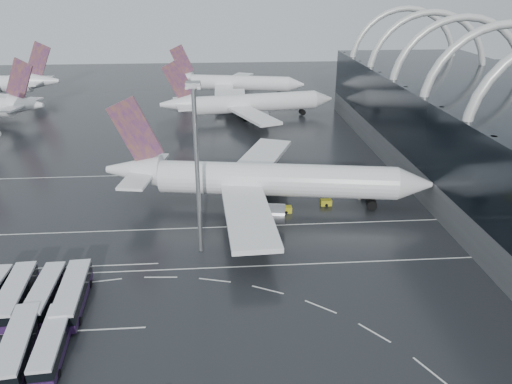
{
  "coord_description": "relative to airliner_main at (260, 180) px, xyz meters",
  "views": [
    {
      "loc": [
        0.34,
        -69.96,
        41.89
      ],
      "look_at": [
        6.61,
        11.56,
        7.0
      ],
      "focal_mm": 35.0,
      "sensor_mm": 36.0,
      "label": 1
    }
  ],
  "objects": [
    {
      "name": "ground",
      "position": [
        -8.2,
        -21.02,
        -5.46
      ],
      "size": [
        420.0,
        420.0,
        0.0
      ],
      "primitive_type": "plane",
      "color": "black",
      "rests_on": "ground"
    },
    {
      "name": "lane_marking_near",
      "position": [
        -8.2,
        -23.02,
        -5.45
      ],
      "size": [
        120.0,
        0.25,
        0.01
      ],
      "primitive_type": "cube",
      "color": "white",
      "rests_on": "ground"
    },
    {
      "name": "lane_marking_mid",
      "position": [
        -8.2,
        -9.02,
        -5.45
      ],
      "size": [
        120.0,
        0.25,
        0.01
      ],
      "primitive_type": "cube",
      "color": "white",
      "rests_on": "ground"
    },
    {
      "name": "lane_marking_far",
      "position": [
        -8.2,
        18.98,
        -5.45
      ],
      "size": [
        120.0,
        0.25,
        0.01
      ],
      "primitive_type": "cube",
      "color": "white",
      "rests_on": "ground"
    },
    {
      "name": "bus_bay_line_south",
      "position": [
        -32.2,
        -37.02,
        -5.45
      ],
      "size": [
        28.0,
        0.25,
        0.01
      ],
      "primitive_type": "cube",
      "color": "white",
      "rests_on": "ground"
    },
    {
      "name": "bus_bay_line_north",
      "position": [
        -32.2,
        -21.02,
        -5.45
      ],
      "size": [
        28.0,
        0.25,
        0.01
      ],
      "primitive_type": "cube",
      "color": "white",
      "rests_on": "ground"
    },
    {
      "name": "airliner_main",
      "position": [
        0.0,
        0.0,
        0.0
      ],
      "size": [
        64.26,
        55.74,
        21.79
      ],
      "rotation": [
        0.0,
        0.0,
        -0.16
      ],
      "color": "white",
      "rests_on": "ground"
    },
    {
      "name": "airliner_gate_b",
      "position": [
        1.15,
        67.91,
        -0.5
      ],
      "size": [
        56.95,
        50.58,
        19.81
      ],
      "rotation": [
        0.0,
        0.0,
        0.17
      ],
      "color": "white",
      "rests_on": "ground"
    },
    {
      "name": "airliner_gate_c",
      "position": [
        -1.95,
        103.94,
        -0.68
      ],
      "size": [
        53.37,
        48.43,
        19.11
      ],
      "rotation": [
        0.0,
        0.0,
        -0.21
      ],
      "color": "white",
      "rests_on": "ground"
    },
    {
      "name": "bus_row_near_b",
      "position": [
        -36.58,
        -30.96,
        -3.68
      ],
      "size": [
        3.92,
        13.34,
        3.24
      ],
      "rotation": [
        0.0,
        0.0,
        1.64
      ],
      "color": "#291543",
      "rests_on": "ground"
    },
    {
      "name": "bus_row_near_c",
      "position": [
        -32.66,
        -30.81,
        -3.76
      ],
      "size": [
        3.15,
        12.6,
        3.09
      ],
      "rotation": [
        0.0,
        0.0,
        1.58
      ],
      "color": "#291543",
      "rests_on": "ground"
    },
    {
      "name": "bus_row_near_d",
      "position": [
        -28.7,
        -31.41,
        -3.6
      ],
      "size": [
        3.95,
        13.85,
        3.37
      ],
      "rotation": [
        0.0,
        0.0,
        1.63
      ],
      "color": "#291543",
      "rests_on": "ground"
    },
    {
      "name": "bus_row_far_b",
      "position": [
        -32.43,
        -41.7,
        -3.66
      ],
      "size": [
        4.58,
        13.54,
        3.27
      ],
      "rotation": [
        0.0,
        0.0,
        1.69
      ],
      "color": "#291543",
      "rests_on": "ground"
    },
    {
      "name": "bus_row_far_c",
      "position": [
        -28.58,
        -41.3,
        -3.77
      ],
      "size": [
        3.68,
        12.61,
        3.06
      ],
      "rotation": [
        0.0,
        0.0,
        1.64
      ],
      "color": "#291543",
      "rests_on": "ground"
    },
    {
      "name": "floodlight_mast",
      "position": [
        -11.45,
        -17.29,
        12.24
      ],
      "size": [
        2.16,
        2.16,
        28.14
      ],
      "color": "gray",
      "rests_on": "ground"
    },
    {
      "name": "gse_cart_belly_a",
      "position": [
        13.22,
        -0.9,
        -4.86
      ],
      "size": [
        2.2,
        1.3,
        1.2
      ],
      "primitive_type": "cube",
      "color": "gold",
      "rests_on": "ground"
    },
    {
      "name": "gse_cart_belly_c",
      "position": [
        4.68,
        -3.64,
        -4.83
      ],
      "size": [
        2.3,
        1.36,
        1.26
      ],
      "primitive_type": "cube",
      "color": "gold",
      "rests_on": "ground"
    },
    {
      "name": "gse_cart_belly_d",
      "position": [
        21.42,
        1.81,
        -4.91
      ],
      "size": [
        2.0,
        1.18,
        1.09
      ],
      "primitive_type": "cube",
      "color": "slate",
      "rests_on": "ground"
    },
    {
      "name": "gse_cart_belly_e",
      "position": [
        5.29,
        13.0,
        -4.94
      ],
      "size": [
        1.9,
        1.12,
        1.04
      ],
      "primitive_type": "cube",
      "color": "gold",
      "rests_on": "ground"
    }
  ]
}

